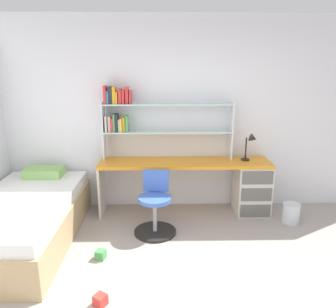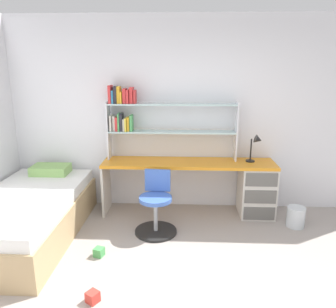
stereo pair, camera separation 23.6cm
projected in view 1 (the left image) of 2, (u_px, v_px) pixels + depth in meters
name	position (u px, v px, depth m)	size (l,w,h in m)	color
room_shell	(81.00, 130.00, 3.51)	(6.11, 5.59, 2.68)	silver
desk	(230.00, 183.00, 4.55)	(2.33, 0.51, 0.75)	orange
bookshelf_hutch	(145.00, 116.00, 4.43)	(1.77, 0.22, 1.01)	silver
desk_lamp	(251.00, 143.00, 4.43)	(0.20, 0.16, 0.38)	black
swivel_chair	(155.00, 210.00, 4.02)	(0.52, 0.52, 0.76)	black
bed_platform	(24.00, 220.00, 3.80)	(1.11, 2.08, 0.67)	tan
waste_bin	(291.00, 213.00, 4.30)	(0.23, 0.23, 0.26)	silver
toy_block_green_0	(101.00, 255.00, 3.51)	(0.10, 0.10, 0.10)	#479E51
toy_block_red_2	(100.00, 300.00, 2.82)	(0.10, 0.10, 0.10)	red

